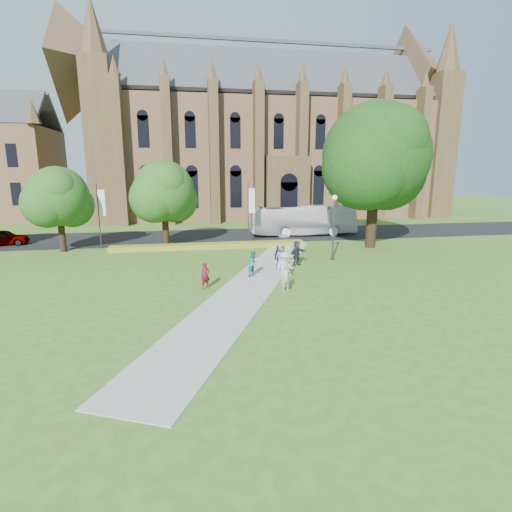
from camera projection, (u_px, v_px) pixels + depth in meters
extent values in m
plane|color=#3E671F|center=(256.00, 287.00, 24.95)|extent=(160.00, 160.00, 0.00)
cube|color=black|center=(224.00, 236.00, 44.17)|extent=(160.00, 10.00, 0.02)
cube|color=#B2B2A8|center=(253.00, 282.00, 25.90)|extent=(15.58, 28.54, 0.04)
cube|color=gold|center=(210.00, 246.00, 37.24)|extent=(18.00, 1.40, 0.45)
cube|color=brown|center=(273.00, 161.00, 63.35)|extent=(52.00, 16.00, 17.00)
cube|color=brown|center=(101.00, 143.00, 51.89)|extent=(3.50, 3.50, 21.00)
cone|color=brown|center=(92.00, 25.00, 48.91)|extent=(3.60, 3.60, 7.00)
cube|color=brown|center=(440.00, 147.00, 60.50)|extent=(3.50, 3.50, 21.00)
cone|color=brown|center=(450.00, 47.00, 57.53)|extent=(3.60, 3.60, 7.00)
cube|color=brown|center=(287.00, 189.00, 55.55)|extent=(6.00, 2.50, 9.00)
cylinder|color=#38383D|center=(333.00, 231.00, 32.00)|extent=(0.14, 0.14, 4.80)
sphere|color=white|center=(335.00, 198.00, 31.45)|extent=(0.44, 0.44, 0.44)
cylinder|color=#38383D|center=(332.00, 259.00, 32.50)|extent=(0.36, 0.36, 0.15)
cylinder|color=#332114|center=(372.00, 212.00, 37.11)|extent=(0.96, 0.96, 6.60)
sphere|color=#10370F|center=(376.00, 156.00, 36.02)|extent=(9.60, 9.60, 9.60)
cylinder|color=#332114|center=(62.00, 230.00, 35.36)|extent=(0.56, 0.56, 3.85)
sphere|color=#195018|center=(58.00, 196.00, 34.73)|extent=(5.20, 5.20, 5.20)
cylinder|color=#332114|center=(165.00, 225.00, 37.39)|extent=(0.60, 0.60, 4.12)
sphere|color=#195018|center=(164.00, 191.00, 36.72)|extent=(5.60, 5.60, 5.60)
cylinder|color=#38383D|center=(248.00, 213.00, 39.27)|extent=(0.10, 0.10, 6.00)
cube|color=white|center=(252.00, 201.00, 39.08)|extent=(0.60, 0.02, 2.40)
cylinder|color=#38383D|center=(99.00, 216.00, 36.81)|extent=(0.10, 0.10, 6.00)
cube|color=white|center=(102.00, 203.00, 36.62)|extent=(0.60, 0.02, 2.40)
imported|color=white|center=(303.00, 220.00, 44.28)|extent=(11.75, 2.89, 3.26)
imported|color=gray|center=(3.00, 237.00, 38.58)|extent=(4.58, 2.23, 1.51)
imported|color=#5B141B|center=(205.00, 275.00, 24.40)|extent=(0.69, 0.58, 1.62)
imported|color=teal|center=(254.00, 264.00, 27.12)|extent=(1.09, 1.08, 1.78)
imported|color=silver|center=(284.00, 266.00, 26.46)|extent=(1.32, 1.01, 1.81)
imported|color=black|center=(278.00, 257.00, 29.00)|extent=(1.02, 1.08, 1.79)
imported|color=slate|center=(281.00, 257.00, 28.69)|extent=(1.09, 0.89, 1.93)
imported|color=#282830|center=(297.00, 253.00, 30.37)|extent=(1.73, 1.45, 1.87)
imported|color=#ABA48F|center=(286.00, 278.00, 23.83)|extent=(0.68, 0.51, 1.67)
imported|color=#D6979D|center=(283.00, 240.00, 28.55)|extent=(0.91, 0.91, 0.60)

